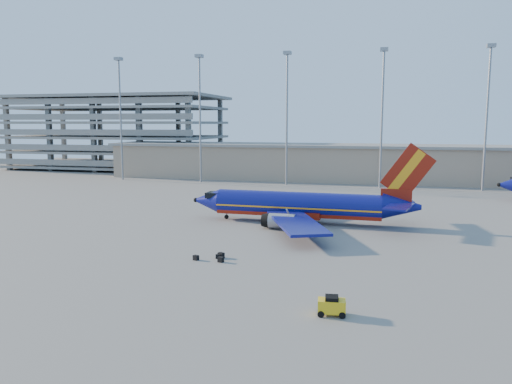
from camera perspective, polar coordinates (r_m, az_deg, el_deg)
ground at (r=64.71m, az=-0.01°, el=-4.13°), size 220.00×220.00×0.00m
terminal_building at (r=119.76m, az=11.68°, el=3.33°), size 122.00×16.00×8.50m
parking_garage at (r=156.14m, az=-15.52°, el=6.95°), size 62.00×32.00×21.40m
light_mast_row at (r=107.90m, az=8.85°, el=9.95°), size 101.60×1.60×28.65m
aircraft_main at (r=67.80m, az=5.44°, el=-1.58°), size 32.62×31.41×11.05m
baggage_tug at (r=36.39m, az=8.64°, el=-12.69°), size 2.07×1.39×1.40m
luggage_pile at (r=50.25m, az=-4.62°, el=-7.39°), size 3.26×2.13×0.55m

